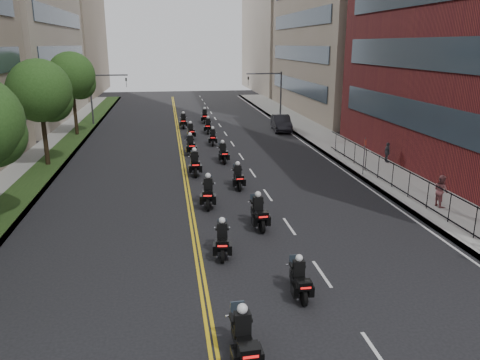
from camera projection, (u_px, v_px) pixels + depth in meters
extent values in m
cube|color=gray|center=(347.00, 152.00, 38.43)|extent=(4.00, 90.00, 0.15)
cube|color=gray|center=(40.00, 163.00, 34.87)|extent=(4.00, 90.00, 0.15)
cube|color=#1C3513|center=(51.00, 161.00, 34.96)|extent=(2.00, 90.00, 0.04)
cube|color=#333F4C|center=(425.00, 126.00, 30.18)|extent=(0.12, 25.80, 1.80)
cube|color=#333F4C|center=(432.00, 62.00, 29.06)|extent=(0.12, 25.80, 1.80)
cube|color=#333F4C|center=(296.00, 86.00, 59.58)|extent=(0.12, 24.08, 1.80)
cube|color=#333F4C|center=(297.00, 53.00, 58.46)|extent=(0.12, 24.08, 1.80)
cube|color=#333F4C|center=(298.00, 19.00, 57.35)|extent=(0.12, 24.08, 1.80)
cube|color=#A29683|center=(294.00, 19.00, 86.50)|extent=(15.00, 28.00, 26.00)
cube|color=#333F4C|center=(68.00, 89.00, 55.44)|extent=(0.12, 24.08, 1.80)
cube|color=#333F4C|center=(65.00, 54.00, 54.32)|extent=(0.12, 24.08, 1.80)
cube|color=#333F4C|center=(61.00, 18.00, 53.21)|extent=(0.12, 24.08, 1.80)
cube|color=gray|center=(48.00, 17.00, 80.05)|extent=(16.00, 28.00, 26.00)
cube|color=black|center=(419.00, 177.00, 25.53)|extent=(0.05, 28.00, 0.05)
cube|color=black|center=(417.00, 200.00, 25.89)|extent=(0.05, 28.00, 0.05)
cylinder|color=#312415|center=(44.00, 132.00, 33.35)|extent=(0.32, 0.32, 5.11)
sphere|color=#244C19|center=(40.00, 91.00, 32.53)|extent=(4.40, 4.40, 4.40)
sphere|color=#244C19|center=(51.00, 100.00, 33.20)|extent=(3.08, 3.08, 3.08)
cylinder|color=#312415|center=(75.00, 108.00, 44.69)|extent=(0.32, 0.32, 5.39)
sphere|color=#244C19|center=(71.00, 75.00, 43.83)|extent=(4.40, 4.40, 4.40)
sphere|color=#244C19|center=(80.00, 83.00, 44.51)|extent=(3.08, 3.08, 3.08)
cylinder|color=#3F3F44|center=(281.00, 97.00, 53.57)|extent=(0.18, 0.18, 5.60)
cylinder|color=#3F3F44|center=(264.00, 74.00, 52.55)|extent=(4.00, 0.14, 0.14)
imported|color=black|center=(248.00, 81.00, 52.51)|extent=(0.16, 0.20, 1.00)
cylinder|color=#3F3F44|center=(91.00, 100.00, 50.46)|extent=(0.18, 0.18, 5.60)
cylinder|color=#3F3F44|center=(109.00, 75.00, 50.03)|extent=(4.00, 0.14, 0.14)
imported|color=black|center=(126.00, 83.00, 50.52)|extent=(0.16, 0.20, 1.00)
cylinder|color=black|center=(237.00, 332.00, 13.91)|extent=(0.17, 0.72, 0.71)
cube|color=black|center=(243.00, 340.00, 13.04)|extent=(0.49, 1.43, 0.42)
cube|color=silver|center=(242.00, 346.00, 13.15)|extent=(0.42, 0.59, 0.31)
cube|color=black|center=(249.00, 351.00, 12.18)|extent=(0.56, 0.46, 0.33)
cube|color=red|center=(251.00, 357.00, 11.98)|extent=(0.42, 0.05, 0.07)
cube|color=black|center=(242.00, 323.00, 12.94)|extent=(0.47, 0.31, 0.65)
sphere|color=silver|center=(242.00, 309.00, 12.83)|extent=(0.30, 0.30, 0.30)
cylinder|color=black|center=(304.00, 297.00, 15.90)|extent=(0.14, 0.62, 0.62)
cylinder|color=black|center=(293.00, 277.00, 17.29)|extent=(0.14, 0.62, 0.62)
cube|color=black|center=(299.00, 280.00, 16.52)|extent=(0.41, 1.24, 0.36)
cube|color=silver|center=(298.00, 285.00, 16.62)|extent=(0.36, 0.51, 0.27)
cube|color=black|center=(304.00, 285.00, 15.77)|extent=(0.48, 0.39, 0.29)
cube|color=red|center=(306.00, 288.00, 15.59)|extent=(0.36, 0.03, 0.06)
cube|color=black|center=(299.00, 268.00, 16.44)|extent=(0.41, 0.26, 0.56)
sphere|color=silver|center=(299.00, 258.00, 16.34)|extent=(0.26, 0.26, 0.26)
cylinder|color=black|center=(222.00, 255.00, 19.02)|extent=(0.21, 0.68, 0.67)
cylinder|color=black|center=(222.00, 240.00, 20.53)|extent=(0.21, 0.68, 0.67)
cube|color=black|center=(222.00, 241.00, 19.70)|extent=(0.56, 1.37, 0.39)
cube|color=silver|center=(222.00, 245.00, 19.81)|extent=(0.43, 0.58, 0.30)
cube|color=black|center=(222.00, 243.00, 18.88)|extent=(0.56, 0.47, 0.31)
cube|color=red|center=(222.00, 246.00, 18.69)|extent=(0.39, 0.07, 0.07)
cube|color=black|center=(222.00, 230.00, 19.61)|extent=(0.46, 0.32, 0.61)
sphere|color=silver|center=(222.00, 220.00, 19.50)|extent=(0.29, 0.29, 0.29)
cylinder|color=black|center=(262.00, 226.00, 22.00)|extent=(0.17, 0.73, 0.72)
cylinder|color=black|center=(254.00, 214.00, 23.61)|extent=(0.17, 0.73, 0.72)
cube|color=black|center=(258.00, 214.00, 22.72)|extent=(0.49, 1.45, 0.42)
cube|color=silver|center=(258.00, 218.00, 22.84)|extent=(0.42, 0.60, 0.32)
cube|color=black|center=(262.00, 215.00, 21.85)|extent=(0.57, 0.46, 0.34)
cube|color=red|center=(263.00, 217.00, 21.65)|extent=(0.43, 0.05, 0.07)
cube|color=black|center=(258.00, 203.00, 22.62)|extent=(0.48, 0.31, 0.66)
sphere|color=silver|center=(258.00, 194.00, 22.51)|extent=(0.31, 0.31, 0.31)
cylinder|color=black|center=(208.00, 204.00, 24.95)|extent=(0.24, 0.76, 0.75)
cylinder|color=black|center=(209.00, 194.00, 26.63)|extent=(0.24, 0.76, 0.75)
cube|color=black|center=(208.00, 194.00, 25.70)|extent=(0.63, 1.52, 0.44)
cube|color=silver|center=(208.00, 198.00, 25.83)|extent=(0.48, 0.65, 0.33)
cube|color=black|center=(208.00, 194.00, 24.79)|extent=(0.62, 0.52, 0.35)
cube|color=red|center=(208.00, 196.00, 24.57)|extent=(0.44, 0.08, 0.08)
cube|color=black|center=(208.00, 184.00, 25.60)|extent=(0.51, 0.36, 0.68)
sphere|color=silver|center=(208.00, 176.00, 25.49)|extent=(0.32, 0.32, 0.32)
cylinder|color=black|center=(240.00, 186.00, 28.30)|extent=(0.15, 0.68, 0.67)
cylinder|color=black|center=(236.00, 179.00, 29.81)|extent=(0.15, 0.68, 0.67)
cube|color=black|center=(238.00, 178.00, 28.97)|extent=(0.44, 1.35, 0.40)
cube|color=silver|center=(238.00, 181.00, 29.09)|extent=(0.39, 0.55, 0.30)
cube|color=black|center=(240.00, 178.00, 28.15)|extent=(0.52, 0.43, 0.32)
cube|color=red|center=(240.00, 179.00, 27.96)|extent=(0.40, 0.04, 0.07)
cube|color=black|center=(238.00, 170.00, 28.88)|extent=(0.44, 0.29, 0.61)
sphere|color=silver|center=(238.00, 163.00, 28.78)|extent=(0.29, 0.29, 0.29)
cylinder|color=black|center=(196.00, 172.00, 31.15)|extent=(0.16, 0.75, 0.75)
cylinder|color=black|center=(194.00, 166.00, 32.82)|extent=(0.16, 0.75, 0.75)
cube|color=black|center=(195.00, 165.00, 31.90)|extent=(0.47, 1.49, 0.44)
cube|color=silver|center=(195.00, 168.00, 32.02)|extent=(0.42, 0.61, 0.33)
cube|color=black|center=(195.00, 164.00, 30.99)|extent=(0.58, 0.46, 0.35)
cube|color=red|center=(196.00, 165.00, 30.77)|extent=(0.44, 0.03, 0.08)
cube|color=black|center=(194.00, 156.00, 31.80)|extent=(0.49, 0.31, 0.69)
sphere|color=silver|center=(194.00, 150.00, 31.68)|extent=(0.32, 0.32, 0.32)
cylinder|color=black|center=(224.00, 160.00, 34.58)|extent=(0.16, 0.69, 0.68)
cylinder|color=black|center=(221.00, 155.00, 36.10)|extent=(0.16, 0.69, 0.68)
cube|color=black|center=(223.00, 154.00, 35.26)|extent=(0.46, 1.37, 0.40)
cube|color=silver|center=(223.00, 157.00, 35.38)|extent=(0.40, 0.56, 0.30)
cube|color=black|center=(224.00, 153.00, 34.44)|extent=(0.53, 0.44, 0.32)
cube|color=red|center=(225.00, 154.00, 34.24)|extent=(0.40, 0.04, 0.07)
cube|color=black|center=(223.00, 147.00, 35.17)|extent=(0.45, 0.29, 0.62)
sphere|color=silver|center=(223.00, 142.00, 35.06)|extent=(0.29, 0.29, 0.29)
cylinder|color=black|center=(192.00, 152.00, 37.03)|extent=(0.20, 0.73, 0.72)
cylinder|color=black|center=(189.00, 148.00, 38.63)|extent=(0.20, 0.73, 0.72)
cube|color=black|center=(190.00, 146.00, 37.75)|extent=(0.54, 1.46, 0.43)
cube|color=silver|center=(190.00, 149.00, 37.87)|extent=(0.44, 0.61, 0.32)
cube|color=black|center=(192.00, 145.00, 36.88)|extent=(0.58, 0.48, 0.34)
cube|color=red|center=(192.00, 146.00, 36.68)|extent=(0.43, 0.06, 0.07)
cube|color=black|center=(190.00, 140.00, 37.65)|extent=(0.49, 0.33, 0.66)
sphere|color=silver|center=(190.00, 134.00, 37.53)|extent=(0.31, 0.31, 0.31)
cylinder|color=black|center=(213.00, 143.00, 40.72)|extent=(0.20, 0.67, 0.66)
cylinder|color=black|center=(213.00, 139.00, 42.20)|extent=(0.20, 0.67, 0.66)
cube|color=black|center=(213.00, 138.00, 41.39)|extent=(0.53, 1.34, 0.39)
cube|color=silver|center=(213.00, 140.00, 41.49)|extent=(0.42, 0.57, 0.29)
cube|color=black|center=(213.00, 137.00, 40.58)|extent=(0.54, 0.45, 0.31)
cube|color=red|center=(213.00, 138.00, 40.39)|extent=(0.39, 0.07, 0.07)
cube|color=black|center=(213.00, 132.00, 41.30)|extent=(0.45, 0.31, 0.60)
sphere|color=silver|center=(213.00, 128.00, 41.19)|extent=(0.28, 0.28, 0.28)
cylinder|color=black|center=(192.00, 137.00, 43.42)|extent=(0.18, 0.68, 0.67)
cylinder|color=black|center=(190.00, 133.00, 44.89)|extent=(0.18, 0.68, 0.67)
cube|color=black|center=(191.00, 132.00, 44.08)|extent=(0.51, 1.35, 0.39)
cube|color=silver|center=(191.00, 134.00, 44.19)|extent=(0.41, 0.57, 0.29)
cube|color=black|center=(192.00, 131.00, 43.28)|extent=(0.54, 0.45, 0.31)
cube|color=red|center=(192.00, 132.00, 43.09)|extent=(0.39, 0.06, 0.07)
cube|color=black|center=(191.00, 127.00, 43.99)|extent=(0.45, 0.31, 0.61)
sphere|color=silver|center=(190.00, 122.00, 43.88)|extent=(0.29, 0.29, 0.29)
cylinder|color=black|center=(208.00, 131.00, 46.14)|extent=(0.23, 0.71, 0.69)
cylinder|color=black|center=(208.00, 128.00, 47.71)|extent=(0.23, 0.71, 0.69)
cube|color=black|center=(208.00, 127.00, 46.85)|extent=(0.59, 1.42, 0.41)
cube|color=silver|center=(208.00, 129.00, 46.96)|extent=(0.45, 0.60, 0.31)
cube|color=black|center=(208.00, 126.00, 46.00)|extent=(0.58, 0.49, 0.33)
cube|color=red|center=(208.00, 126.00, 45.80)|extent=(0.41, 0.08, 0.07)
cube|color=black|center=(208.00, 122.00, 46.75)|extent=(0.48, 0.34, 0.63)
sphere|color=silver|center=(208.00, 117.00, 46.64)|extent=(0.30, 0.30, 0.30)
cylinder|color=black|center=(183.00, 126.00, 48.92)|extent=(0.19, 0.72, 0.72)
cylinder|color=black|center=(184.00, 123.00, 50.52)|extent=(0.19, 0.72, 0.72)
cube|color=black|center=(183.00, 122.00, 49.64)|extent=(0.52, 1.44, 0.42)
cube|color=silver|center=(184.00, 124.00, 49.76)|extent=(0.43, 0.60, 0.32)
cube|color=black|center=(183.00, 121.00, 48.76)|extent=(0.57, 0.47, 0.34)
cube|color=red|center=(183.00, 121.00, 48.56)|extent=(0.42, 0.05, 0.07)
cube|color=black|center=(183.00, 117.00, 49.54)|extent=(0.48, 0.32, 0.65)
sphere|color=silver|center=(183.00, 113.00, 49.43)|extent=(0.31, 0.31, 0.31)
cylinder|color=black|center=(205.00, 121.00, 52.20)|extent=(0.19, 0.73, 0.72)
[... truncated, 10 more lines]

